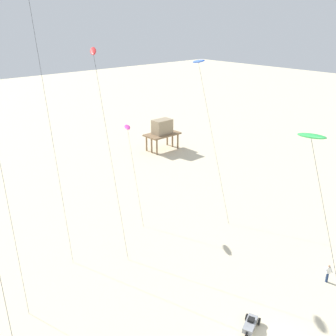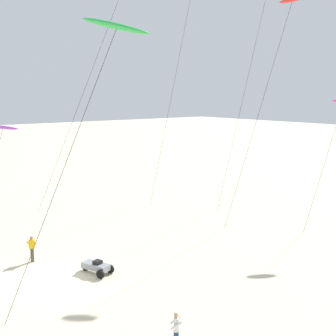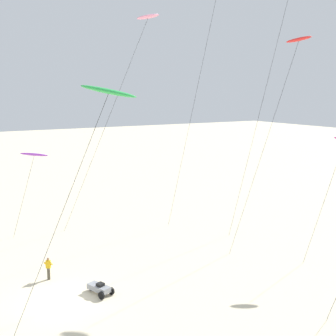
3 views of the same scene
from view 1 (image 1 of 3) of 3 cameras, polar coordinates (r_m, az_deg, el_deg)
name	(u,v)px [view 1 (image 1 of 3)]	position (r m, az deg, el deg)	size (l,w,h in m)	color
kite_blue	(199,64)	(41.37, 4.67, 15.36)	(1.96, 7.61, 16.46)	blue
kite_magenta	(127,128)	(39.18, -6.11, 5.96)	(1.44, 4.13, 10.12)	#D8339E
kite_red	(94,55)	(34.45, -11.09, 16.30)	(2.05, 6.71, 18.17)	red
kite_green	(312,137)	(25.37, 20.76, 4.32)	(2.36, 7.08, 14.04)	green
kite_flyer_nearest	(328,273)	(34.93, 22.89, -14.32)	(0.72, 0.72, 1.67)	navy
stilt_house	(162,129)	(61.68, -0.88, 5.84)	(5.66, 3.26, 5.10)	#846647
beach_buggy	(250,324)	(29.37, 12.29, -21.92)	(2.12, 1.47, 0.82)	gray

